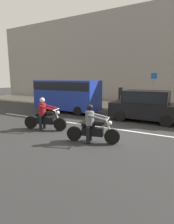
{
  "coord_description": "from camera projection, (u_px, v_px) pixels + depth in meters",
  "views": [
    {
      "loc": [
        3.32,
        -7.5,
        2.5
      ],
      "look_at": [
        -0.92,
        -0.01,
        0.91
      ],
      "focal_mm": 29.38,
      "sensor_mm": 36.0,
      "label": 1
    }
  ],
  "objects": [
    {
      "name": "lane_marking_stripe",
      "position": [
        129.0,
        131.0,
        8.82
      ],
      "size": [
        18.0,
        0.14,
        0.01
      ],
      "primitive_type": "cube",
      "color": "silver",
      "rests_on": "ground_plane"
    },
    {
      "name": "street_sign_post",
      "position": [
        153.0,
        87.0,
        14.2
      ],
      "size": [
        0.44,
        0.08,
        2.79
      ],
      "color": "gray",
      "rests_on": "sidewalk_slab"
    },
    {
      "name": "building_facade",
      "position": [
        155.0,
        55.0,
        17.39
      ],
      "size": [
        40.0,
        1.4,
        9.26
      ],
      "primitive_type": "cube",
      "color": "gray",
      "rests_on": "ground_plane"
    },
    {
      "name": "sidewalk_slab",
      "position": [
        144.0,
        108.0,
        15.31
      ],
      "size": [
        40.0,
        4.4,
        0.14
      ],
      "primitive_type": "cube",
      "color": "#A8A399",
      "rests_on": "ground_plane"
    },
    {
      "name": "motorcycle_with_rider_gray",
      "position": [
        92.0,
        127.0,
        7.16
      ],
      "size": [
        2.09,
        0.83,
        1.51
      ],
      "color": "black",
      "rests_on": "ground_plane"
    },
    {
      "name": "ground_plane",
      "position": [
        104.0,
        133.0,
        8.48
      ],
      "size": [
        80.0,
        80.0,
        0.0
      ],
      "primitive_type": "plane",
      "color": "#282828"
    },
    {
      "name": "motorcycle_with_rider_crimson",
      "position": [
        45.0,
        117.0,
        8.94
      ],
      "size": [
        2.17,
        0.85,
        1.59
      ],
      "color": "black",
      "rests_on": "ground_plane"
    },
    {
      "name": "pedestrian_bystander",
      "position": [
        120.0,
        94.0,
        15.65
      ],
      "size": [
        0.34,
        0.34,
        1.78
      ],
      "color": "black",
      "rests_on": "sidewalk_slab"
    },
    {
      "name": "parked_hatchback_black",
      "position": [
        146.0,
        106.0,
        10.67
      ],
      "size": [
        4.0,
        1.76,
        1.8
      ],
      "color": "black",
      "rests_on": "ground_plane"
    },
    {
      "name": "parked_van_cobalt_blue",
      "position": [
        67.0,
        94.0,
        13.65
      ],
      "size": [
        4.9,
        1.96,
        2.35
      ],
      "color": "navy",
      "rests_on": "ground_plane"
    }
  ]
}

